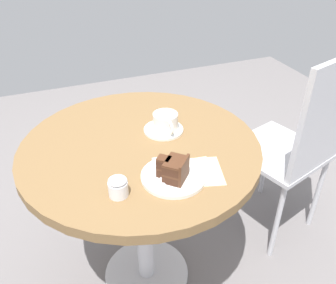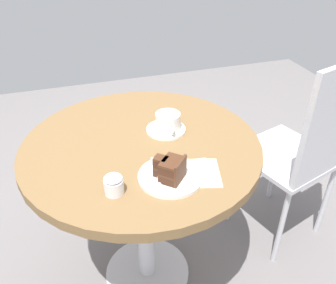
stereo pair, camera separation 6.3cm
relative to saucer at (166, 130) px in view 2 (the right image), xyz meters
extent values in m
cube|color=slate|center=(0.05, -0.11, -0.72)|extent=(4.40, 4.40, 0.01)
cylinder|color=brown|center=(0.05, -0.11, -0.02)|extent=(0.83, 0.83, 0.03)
cylinder|color=silver|center=(0.05, -0.11, -0.37)|extent=(0.07, 0.07, 0.66)
cylinder|color=silver|center=(0.05, -0.11, -0.71)|extent=(0.37, 0.37, 0.02)
cylinder|color=white|center=(0.00, 0.00, 0.00)|extent=(0.14, 0.14, 0.01)
cylinder|color=white|center=(0.00, 0.01, 0.04)|extent=(0.09, 0.09, 0.06)
cylinder|color=beige|center=(0.00, 0.01, 0.06)|extent=(0.08, 0.08, 0.00)
torus|color=white|center=(0.05, 0.01, 0.04)|extent=(0.05, 0.01, 0.05)
cube|color=silver|center=(-0.05, 0.01, 0.01)|extent=(0.02, 0.08, 0.00)
ellipsoid|color=silver|center=(-0.04, 0.06, 0.01)|extent=(0.02, 0.02, 0.00)
cylinder|color=white|center=(0.26, -0.07, 0.00)|extent=(0.20, 0.20, 0.01)
cube|color=#422619|center=(0.28, -0.07, 0.02)|extent=(0.09, 0.09, 0.03)
cube|color=#422619|center=(0.26, -0.10, 0.02)|extent=(0.05, 0.05, 0.03)
cube|color=#4C2B19|center=(0.28, -0.07, 0.04)|extent=(0.09, 0.09, 0.01)
cube|color=#4C2B19|center=(0.26, -0.10, 0.04)|extent=(0.05, 0.05, 0.01)
cube|color=#422619|center=(0.28, -0.07, 0.05)|extent=(0.09, 0.09, 0.03)
cube|color=#422619|center=(0.26, -0.10, 0.05)|extent=(0.05, 0.05, 0.03)
cube|color=#4C2B19|center=(0.28, -0.07, 0.07)|extent=(0.09, 0.09, 0.01)
cube|color=#4C2B19|center=(0.26, -0.10, 0.07)|extent=(0.05, 0.05, 0.01)
cube|color=#4C2B19|center=(0.30, -0.05, 0.04)|extent=(0.06, 0.06, 0.07)
cube|color=silver|center=(0.26, -0.10, 0.01)|extent=(0.11, 0.02, 0.00)
cube|color=silver|center=(0.19, -0.09, 0.01)|extent=(0.04, 0.03, 0.00)
cube|color=beige|center=(0.27, 0.01, 0.00)|extent=(0.18, 0.18, 0.00)
cube|color=beige|center=(0.26, 0.00, 0.00)|extent=(0.15, 0.15, 0.00)
cylinder|color=#BCBCC1|center=(-0.24, 0.70, -0.50)|extent=(0.02, 0.02, 0.44)
cylinder|color=#BCBCC1|center=(-0.15, 0.39, -0.50)|extent=(0.02, 0.02, 0.44)
cylinder|color=#BCBCC1|center=(0.06, 0.79, -0.50)|extent=(0.02, 0.02, 0.44)
cylinder|color=#BCBCC1|center=(0.16, 0.48, -0.50)|extent=(0.02, 0.02, 0.44)
cube|color=#BCBCC1|center=(-0.04, 0.59, -0.27)|extent=(0.47, 0.47, 0.02)
cube|color=#BCBCC1|center=(0.12, 0.64, -0.01)|extent=(0.13, 0.35, 0.49)
cylinder|color=white|center=(0.28, -0.24, 0.02)|extent=(0.06, 0.06, 0.05)
ellipsoid|color=white|center=(0.28, -0.24, 0.05)|extent=(0.05, 0.05, 0.02)
camera|label=1|loc=(1.04, -0.39, 0.67)|focal=38.00mm
camera|label=2|loc=(1.06, -0.33, 0.67)|focal=38.00mm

